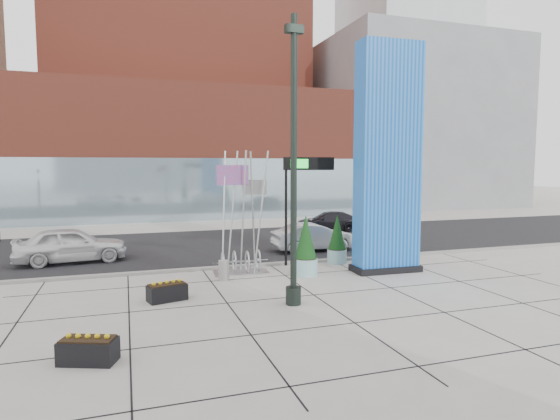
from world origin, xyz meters
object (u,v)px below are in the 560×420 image
object	(u,v)px
lamp_post	(294,189)
blue_pylon	(388,163)
car_silver_mid	(314,237)
car_white_west	(71,245)
overhead_street_sign	(304,173)
concrete_bollard	(224,270)
public_art_sculpture	(241,241)

from	to	relation	value
lamp_post	blue_pylon	bearing A→B (deg)	31.34
car_silver_mid	car_white_west	bearing A→B (deg)	86.59
overhead_street_sign	blue_pylon	bearing A→B (deg)	-31.97
concrete_bollard	car_silver_mid	size ratio (longest dim) A/B	0.18
public_art_sculpture	car_white_west	bearing A→B (deg)	151.36
car_white_west	car_silver_mid	bearing A→B (deg)	-100.54
car_silver_mid	overhead_street_sign	bearing A→B (deg)	149.55
blue_pylon	car_white_west	bearing A→B (deg)	156.55
public_art_sculpture	overhead_street_sign	distance (m)	4.19
blue_pylon	car_white_west	world-z (taller)	blue_pylon
concrete_bollard	car_white_west	world-z (taller)	car_white_west
concrete_bollard	public_art_sculpture	bearing A→B (deg)	46.86
public_art_sculpture	overhead_street_sign	size ratio (longest dim) A/B	1.05
public_art_sculpture	overhead_street_sign	bearing A→B (deg)	18.99
blue_pylon	overhead_street_sign	world-z (taller)	blue_pylon
lamp_post	car_silver_mid	distance (m)	9.90
concrete_bollard	overhead_street_sign	size ratio (longest dim) A/B	0.16
car_silver_mid	public_art_sculpture	bearing A→B (deg)	128.06
overhead_street_sign	car_white_west	world-z (taller)	overhead_street_sign
public_art_sculpture	overhead_street_sign	xyz separation A→B (m)	(3.03, 0.80, 2.77)
concrete_bollard	car_white_west	size ratio (longest dim) A/B	0.16
concrete_bollard	car_silver_mid	distance (m)	7.37
car_white_west	overhead_street_sign	bearing A→B (deg)	-117.06
overhead_street_sign	public_art_sculpture	bearing A→B (deg)	-156.55
lamp_post	concrete_bollard	distance (m)	5.21
car_white_west	car_silver_mid	size ratio (longest dim) A/B	1.11
public_art_sculpture	car_white_west	distance (m)	8.16
blue_pylon	overhead_street_sign	distance (m)	3.67
concrete_bollard	car_white_west	bearing A→B (deg)	137.51
car_silver_mid	lamp_post	bearing A→B (deg)	153.79
public_art_sculpture	blue_pylon	bearing A→B (deg)	-10.98
blue_pylon	public_art_sculpture	xyz separation A→B (m)	(-5.80, 1.57, -3.19)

